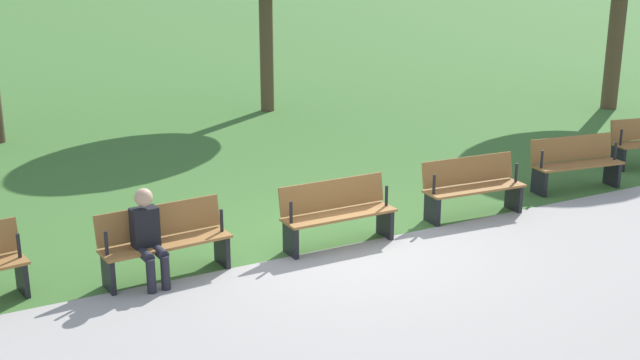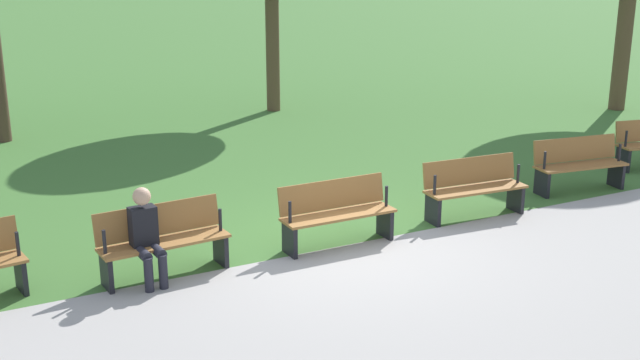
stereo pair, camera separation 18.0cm
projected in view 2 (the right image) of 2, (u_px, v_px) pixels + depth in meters
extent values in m
plane|color=#3D6B2D|center=(339.00, 246.00, 10.85)|extent=(120.00, 120.00, 0.00)
cube|color=#A39E99|center=(427.00, 304.00, 9.06)|extent=(33.79, 4.14, 0.01)
cube|color=black|center=(623.00, 159.00, 14.44)|extent=(0.14, 0.38, 0.43)
cylinder|color=black|center=(626.00, 139.00, 14.31)|extent=(0.05, 0.05, 0.30)
cube|color=#996633|center=(581.00, 166.00, 13.15)|extent=(1.66, 0.66, 0.04)
cube|color=#996633|center=(575.00, 149.00, 13.27)|extent=(1.62, 0.33, 0.40)
cube|color=black|center=(616.00, 175.00, 13.46)|extent=(0.11, 0.38, 0.43)
cylinder|color=black|center=(619.00, 153.00, 13.33)|extent=(0.05, 0.05, 0.30)
cube|color=black|center=(542.00, 183.00, 12.98)|extent=(0.11, 0.38, 0.43)
cylinder|color=black|center=(545.00, 161.00, 12.85)|extent=(0.05, 0.05, 0.30)
cube|color=#996633|center=(476.00, 189.00, 11.87)|extent=(1.64, 0.55, 0.04)
cube|color=#996633|center=(469.00, 170.00, 11.98)|extent=(1.62, 0.22, 0.40)
cube|color=black|center=(516.00, 198.00, 12.22)|extent=(0.09, 0.38, 0.43)
cylinder|color=black|center=(518.00, 174.00, 12.10)|extent=(0.05, 0.05, 0.30)
cube|color=black|center=(433.00, 210.00, 11.65)|extent=(0.09, 0.38, 0.43)
cylinder|color=black|center=(435.00, 185.00, 11.52)|extent=(0.05, 0.05, 0.30)
cube|color=#996633|center=(339.00, 215.00, 10.72)|extent=(1.62, 0.44, 0.04)
cube|color=#996633|center=(332.00, 194.00, 10.83)|extent=(1.62, 0.10, 0.40)
cube|color=black|center=(385.00, 222.00, 11.12)|extent=(0.06, 0.37, 0.43)
cylinder|color=black|center=(386.00, 196.00, 10.99)|extent=(0.04, 0.04, 0.30)
cube|color=black|center=(290.00, 240.00, 10.46)|extent=(0.06, 0.37, 0.43)
cylinder|color=black|center=(290.00, 212.00, 10.33)|extent=(0.04, 0.04, 0.30)
cube|color=#996633|center=(165.00, 242.00, 9.72)|extent=(1.64, 0.55, 0.04)
cube|color=#996633|center=(158.00, 219.00, 9.82)|extent=(1.62, 0.22, 0.40)
cube|color=black|center=(221.00, 248.00, 10.16)|extent=(0.09, 0.38, 0.43)
cylinder|color=black|center=(220.00, 220.00, 10.03)|extent=(0.05, 0.05, 0.30)
cube|color=black|center=(107.00, 272.00, 9.41)|extent=(0.09, 0.38, 0.43)
cylinder|color=black|center=(104.00, 242.00, 9.28)|extent=(0.05, 0.05, 0.30)
cube|color=black|center=(21.00, 275.00, 9.35)|extent=(0.11, 0.38, 0.43)
cylinder|color=black|center=(18.00, 244.00, 9.22)|extent=(0.05, 0.05, 0.30)
cube|color=black|center=(143.00, 226.00, 9.54)|extent=(0.33, 0.22, 0.50)
sphere|color=tan|center=(142.00, 196.00, 9.41)|extent=(0.22, 0.22, 0.22)
cylinder|color=#23232D|center=(157.00, 250.00, 9.51)|extent=(0.15, 0.37, 0.13)
cylinder|color=#23232D|center=(163.00, 272.00, 9.43)|extent=(0.12, 0.12, 0.43)
cylinder|color=#23232D|center=(142.00, 253.00, 9.42)|extent=(0.15, 0.37, 0.13)
cylinder|color=#23232D|center=(149.00, 275.00, 9.34)|extent=(0.12, 0.12, 0.43)
cylinder|color=brown|center=(272.00, 36.00, 19.39)|extent=(0.34, 0.34, 3.71)
cylinder|color=brown|center=(625.00, 30.00, 19.49)|extent=(0.40, 0.40, 3.97)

